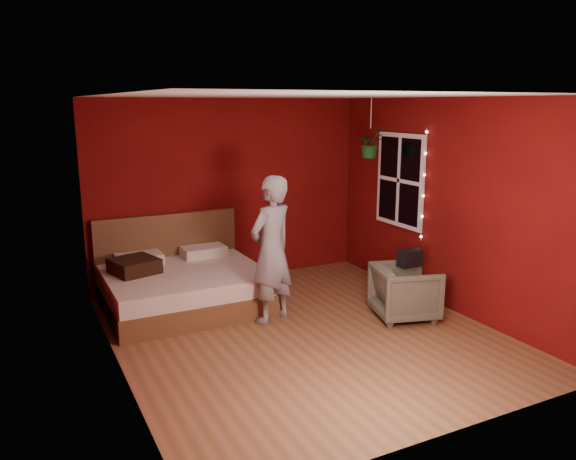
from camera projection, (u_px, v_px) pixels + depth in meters
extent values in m
plane|color=brown|center=(303.00, 333.00, 6.32)|extent=(4.50, 4.50, 0.00)
cube|color=maroon|center=(229.00, 191.00, 8.00)|extent=(4.00, 0.02, 2.60)
cube|color=maroon|center=(452.00, 276.00, 4.06)|extent=(4.00, 0.02, 2.60)
cube|color=maroon|center=(112.00, 240.00, 5.15)|extent=(0.02, 4.50, 2.60)
cube|color=maroon|center=(447.00, 205.00, 6.91)|extent=(0.02, 4.50, 2.60)
cube|color=silver|center=(305.00, 95.00, 5.74)|extent=(4.00, 4.50, 0.02)
cube|color=white|center=(400.00, 180.00, 7.63)|extent=(0.04, 0.97, 1.27)
cube|color=black|center=(399.00, 180.00, 7.63)|extent=(0.02, 0.85, 1.15)
cube|color=white|center=(399.00, 180.00, 7.63)|extent=(0.03, 0.05, 1.15)
cube|color=white|center=(399.00, 180.00, 7.63)|extent=(0.03, 0.85, 0.05)
cylinder|color=silver|center=(424.00, 185.00, 7.16)|extent=(0.01, 0.01, 1.45)
sphere|color=#FFF2CC|center=(421.00, 237.00, 7.31)|extent=(0.04, 0.04, 0.04)
sphere|color=#FFF2CC|center=(422.00, 216.00, 7.25)|extent=(0.04, 0.04, 0.04)
sphere|color=#FFF2CC|center=(423.00, 196.00, 7.19)|extent=(0.04, 0.04, 0.04)
sphere|color=#FFF2CC|center=(424.00, 175.00, 7.13)|extent=(0.04, 0.04, 0.04)
sphere|color=#FFF2CC|center=(426.00, 154.00, 7.07)|extent=(0.04, 0.04, 0.04)
sphere|color=#FFF2CC|center=(427.00, 132.00, 7.02)|extent=(0.04, 0.04, 0.04)
cube|color=brown|center=(185.00, 297.00, 7.07)|extent=(1.94, 1.65, 0.27)
cube|color=silver|center=(185.00, 279.00, 7.02)|extent=(1.90, 1.61, 0.21)
cube|color=brown|center=(168.00, 252.00, 7.67)|extent=(1.94, 0.08, 1.07)
cube|color=silver|center=(139.00, 259.00, 7.27)|extent=(0.58, 0.37, 0.14)
cube|color=silver|center=(204.00, 251.00, 7.65)|extent=(0.58, 0.37, 0.14)
imported|color=gray|center=(271.00, 250.00, 6.49)|extent=(0.74, 0.63, 1.73)
imported|color=#555443|center=(405.00, 292.00, 6.69)|extent=(0.88, 0.87, 0.65)
cube|color=black|center=(410.00, 258.00, 6.58)|extent=(0.29, 0.15, 0.20)
cube|color=black|center=(134.00, 266.00, 6.89)|extent=(0.63, 0.63, 0.18)
cylinder|color=silver|center=(371.00, 113.00, 7.52)|extent=(0.01, 0.01, 0.41)
imported|color=#195A20|center=(370.00, 143.00, 7.61)|extent=(0.38, 0.33, 0.40)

